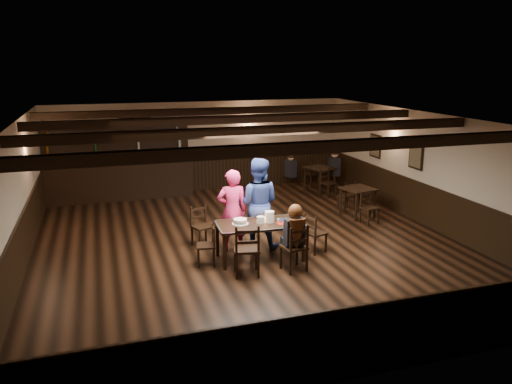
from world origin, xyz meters
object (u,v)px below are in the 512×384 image
object	(u,v)px
chair_near_left	(247,246)
woman_pink	(232,210)
chair_near_right	(296,245)
cake	(240,222)
man_blue	(257,203)
dining_table	(260,226)
bar_counter	(118,174)

from	to	relation	value
chair_near_left	woman_pink	world-z (taller)	woman_pink
chair_near_right	cake	size ratio (longest dim) A/B	2.77
woman_pink	man_blue	world-z (taller)	man_blue
dining_table	chair_near_left	distance (m)	0.90
chair_near_left	woman_pink	bearing A→B (deg)	85.79
chair_near_right	man_blue	bearing A→B (deg)	101.03
chair_near_left	chair_near_right	distance (m)	0.95
chair_near_right	cake	bearing A→B (deg)	133.66
chair_near_right	cake	xyz separation A→B (m)	(-0.84, 0.88, 0.26)
dining_table	cake	world-z (taller)	cake
chair_near_left	bar_counter	xyz separation A→B (m)	(-1.98, 6.34, 0.14)
woman_pink	bar_counter	size ratio (longest dim) A/B	0.39
woman_pink	cake	bearing A→B (deg)	96.37
chair_near_left	cake	xyz separation A→B (m)	(0.11, 0.81, 0.21)
woman_pink	man_blue	distance (m)	0.56
dining_table	woman_pink	distance (m)	0.78
man_blue	bar_counter	world-z (taller)	bar_counter
chair_near_right	dining_table	bearing A→B (deg)	119.14
chair_near_right	bar_counter	xyz separation A→B (m)	(-2.92, 6.41, 0.19)
chair_near_left	bar_counter	world-z (taller)	bar_counter
bar_counter	chair_near_right	bearing A→B (deg)	-65.48
woman_pink	cake	distance (m)	0.59
chair_near_right	woman_pink	bearing A→B (deg)	119.90
dining_table	man_blue	xyz separation A→B (m)	(0.16, 0.67, 0.29)
chair_near_right	man_blue	xyz separation A→B (m)	(-0.29, 1.48, 0.43)
chair_near_right	bar_counter	world-z (taller)	bar_counter
chair_near_left	man_blue	bearing A→B (deg)	65.14
chair_near_right	bar_counter	bearing A→B (deg)	114.52
chair_near_left	woman_pink	distance (m)	1.43
chair_near_right	bar_counter	size ratio (longest dim) A/B	0.21
chair_near_right	woman_pink	world-z (taller)	woman_pink
dining_table	bar_counter	distance (m)	6.12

